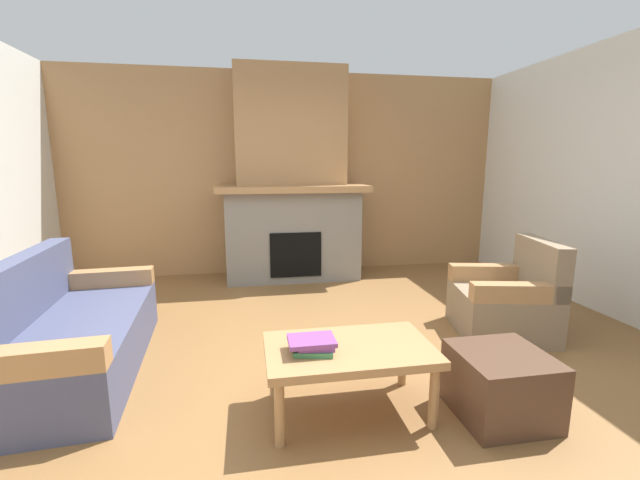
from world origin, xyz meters
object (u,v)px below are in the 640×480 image
coffee_table (349,354)px  ottoman (501,384)px  fireplace (292,190)px  couch (68,334)px  armchair (507,301)px

coffee_table → ottoman: coffee_table is taller
fireplace → couch: bearing=-129.6°
ottoman → couch: bearing=159.6°
fireplace → ottoman: bearing=-75.0°
coffee_table → armchair: bearing=28.4°
couch → armchair: same height
fireplace → couch: fireplace is taller
fireplace → coffee_table: size_ratio=2.70×
coffee_table → ottoman: bearing=-12.5°
ottoman → armchair: bearing=54.4°
fireplace → ottoman: (0.89, -3.31, -0.96)m
armchair → ottoman: size_ratio=1.73×
fireplace → coffee_table: (0.00, -3.11, -0.79)m
coffee_table → ottoman: 0.93m
armchair → coffee_table: bearing=-151.6°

